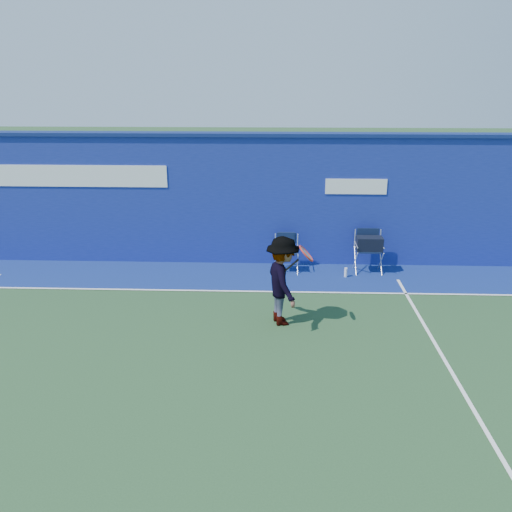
{
  "coord_description": "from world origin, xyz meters",
  "views": [
    {
      "loc": [
        1.78,
        -7.32,
        4.35
      ],
      "look_at": [
        1.4,
        2.6,
        1.0
      ],
      "focal_mm": 38.0,
      "sensor_mm": 36.0,
      "label": 1
    }
  ],
  "objects_px": {
    "directors_chair_right": "(368,255)",
    "directors_chair_left": "(286,259)",
    "tennis_player": "(283,281)",
    "water_bottle": "(346,273)"
  },
  "relations": [
    {
      "from": "directors_chair_left",
      "to": "tennis_player",
      "type": "height_order",
      "value": "tennis_player"
    },
    {
      "from": "directors_chair_left",
      "to": "tennis_player",
      "type": "bearing_deg",
      "value": -92.43
    },
    {
      "from": "directors_chair_right",
      "to": "directors_chair_left",
      "type": "bearing_deg",
      "value": -179.59
    },
    {
      "from": "directors_chair_left",
      "to": "tennis_player",
      "type": "relative_size",
      "value": 0.53
    },
    {
      "from": "directors_chair_left",
      "to": "directors_chair_right",
      "type": "bearing_deg",
      "value": 0.41
    },
    {
      "from": "directors_chair_right",
      "to": "water_bottle",
      "type": "xyz_separation_m",
      "value": [
        -0.54,
        -0.36,
        -0.3
      ]
    },
    {
      "from": "directors_chair_left",
      "to": "water_bottle",
      "type": "distance_m",
      "value": 1.39
    },
    {
      "from": "tennis_player",
      "to": "directors_chair_left",
      "type": "bearing_deg",
      "value": 87.57
    },
    {
      "from": "water_bottle",
      "to": "directors_chair_right",
      "type": "bearing_deg",
      "value": 33.86
    },
    {
      "from": "tennis_player",
      "to": "water_bottle",
      "type": "bearing_deg",
      "value": 58.92
    }
  ]
}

